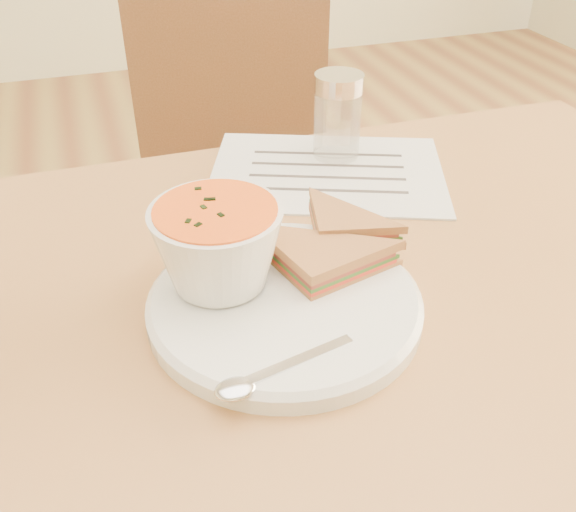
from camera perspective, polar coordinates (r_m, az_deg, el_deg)
name	(u,v)px	position (r m, az deg, el deg)	size (l,w,h in m)	color
dining_table	(354,490)	(0.95, 5.86, -20.00)	(1.00, 0.70, 0.75)	brown
chair_far	(227,236)	(1.30, -5.47, 1.77)	(0.40, 0.40, 0.89)	brown
plate	(285,305)	(0.62, -0.30, -4.35)	(0.26, 0.26, 0.02)	white
soup_bowl	(218,250)	(0.61, -6.23, 0.54)	(0.13, 0.13, 0.09)	white
sandwich_half_a	(311,292)	(0.60, 2.08, -3.25)	(0.11, 0.11, 0.03)	#AD693D
sandwich_half_b	(319,243)	(0.65, 2.77, 1.19)	(0.09, 0.09, 0.03)	#AD693D
spoon	(289,365)	(0.54, 0.08, -9.69)	(0.17, 0.03, 0.01)	silver
paper_menu	(327,172)	(0.87, 3.51, 7.46)	(0.31, 0.23, 0.00)	silver
condiment_shaker	(337,117)	(0.89, 4.42, 12.21)	(0.07, 0.07, 0.12)	silver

